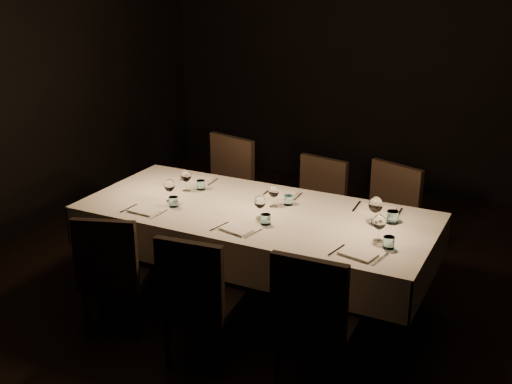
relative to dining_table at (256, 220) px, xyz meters
The scene contains 14 objects.
room 0.81m from the dining_table, ahead, with size 5.01×6.01×3.01m.
dining_table is the anchor object (origin of this frame).
chair_near_left 1.05m from the dining_table, 132.10° to the right, with size 0.54×0.54×0.88m.
place_setting_near_left 0.69m from the dining_table, 161.36° to the right, with size 0.31×0.39×0.17m.
chair_near_center 0.86m from the dining_table, 88.87° to the right, with size 0.48×0.48×0.91m.
place_setting_near_center 0.28m from the dining_table, 66.37° to the right, with size 0.32×0.39×0.17m.
chair_near_right 1.09m from the dining_table, 45.41° to the right, with size 0.46×0.46×0.93m.
place_setting_near_right 0.97m from the dining_table, 13.10° to the right, with size 0.34×0.40×0.18m.
chair_far_left 1.07m from the dining_table, 132.32° to the left, with size 0.58×0.58×1.00m.
place_setting_far_left 0.70m from the dining_table, 161.62° to the left, with size 0.31×0.39×0.17m.
chair_far_center 0.89m from the dining_table, 81.56° to the left, with size 0.50×0.50×0.91m.
place_setting_far_center 0.27m from the dining_table, 68.22° to the left, with size 0.30×0.39×0.16m.
chair_far_right 1.11m from the dining_table, 48.40° to the left, with size 0.58×0.58×0.95m.
place_setting_far_right 0.88m from the dining_table, 14.54° to the left, with size 0.37×0.42×0.20m.
Camera 1 is at (1.89, -3.79, 2.46)m, focal length 45.00 mm.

